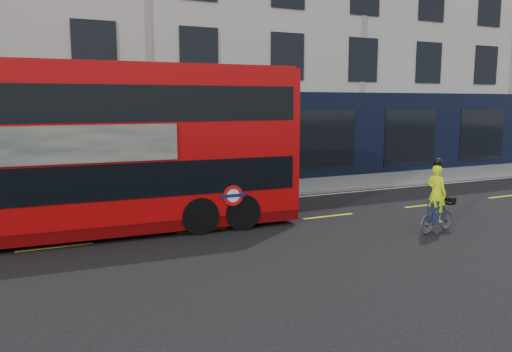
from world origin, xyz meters
TOP-DOWN VIEW (x-y plane):
  - ground at (0.00, 0.00)m, footprint 120.00×120.00m
  - pavement at (0.00, 6.50)m, footprint 60.00×3.00m
  - kerb at (0.00, 5.00)m, footprint 60.00×0.12m
  - building_terrace at (0.00, 12.94)m, footprint 50.00×10.07m
  - road_edge_line at (0.00, 4.70)m, footprint 58.00×0.10m
  - lane_dashes at (0.00, 1.50)m, footprint 58.00×0.12m
  - bus at (-2.90, 2.45)m, footprint 11.39×3.03m
  - cyclist at (5.61, -1.38)m, footprint 1.51×0.69m

SIDE VIEW (x-z plane):
  - ground at x=0.00m, z-range 0.00..0.00m
  - road_edge_line at x=0.00m, z-range 0.00..0.01m
  - lane_dashes at x=0.00m, z-range 0.00..0.01m
  - pavement at x=0.00m, z-range 0.00..0.12m
  - kerb at x=0.00m, z-range 0.00..0.13m
  - cyclist at x=5.61m, z-range -0.33..1.74m
  - bus at x=-2.90m, z-range 0.06..4.61m
  - building_terrace at x=0.00m, z-range -0.01..14.99m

